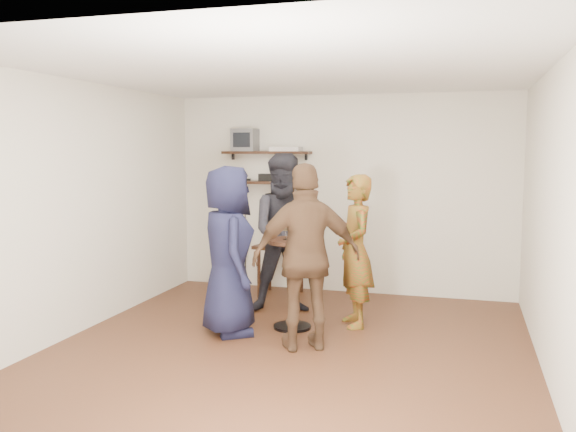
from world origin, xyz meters
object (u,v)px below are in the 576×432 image
Objects in this scene: side_table at (281,253)px; person_dark at (287,233)px; dvd_deck at (286,149)px; person_plaid at (355,251)px; person_brown at (307,257)px; radio at (267,177)px; drinks_table at (292,271)px; person_navy at (228,251)px; crt_monitor at (245,140)px.

person_dark reaches higher than side_table.
dvd_deck is 0.24× the size of person_plaid.
person_brown is (0.86, -1.98, 0.33)m from side_table.
person_brown is (1.14, -2.29, -0.63)m from radio.
drinks_table is at bearing -63.78° from radio.
person_brown reaches higher than radio.
radio is at bearing -25.11° from person_navy.
crt_monitor is at bearing 123.98° from drinks_table.
person_navy is at bearing -91.04° from side_table.
person_navy is (0.25, -2.05, -0.65)m from radio.
person_dark is (0.90, -1.05, -1.09)m from crt_monitor.
person_navy is (-0.34, -1.00, -0.06)m from person_dark.
dvd_deck is 0.22× the size of person_dark.
dvd_deck reaches higher than side_table.
radio is 2.64m from person_brown.
person_dark is (-0.24, 0.64, 0.31)m from drinks_table.
person_brown is (0.31, -0.61, 0.27)m from drinks_table.
person_brown is (-0.31, -0.89, 0.07)m from person_plaid.
dvd_deck reaches higher than person_plaid.
person_navy is at bearing -90.34° from dvd_deck.
drinks_table is at bearing -68.30° from side_table.
person_brown is at bearing -137.36° from person_navy.
radio is at bearing 180.00° from dvd_deck.
dvd_deck is 2.13m from person_plaid.
crt_monitor is 1.61m from side_table.
person_dark is 1.06m from person_navy.
crt_monitor is 0.18× the size of person_brown.
crt_monitor reaches higher than side_table.
person_navy is at bearing -86.17° from person_plaid.
crt_monitor is at bearing 180.00° from dvd_deck.
crt_monitor is 0.20× the size of person_plaid.
crt_monitor is 1.76m from person_dark.
crt_monitor is 2.42m from person_navy.
side_table is at bearing -47.83° from radio.
crt_monitor is at bearing 180.00° from radio.
side_table is 0.36× the size of person_dark.
person_brown is at bearing -62.57° from drinks_table.
dvd_deck is 0.60× the size of side_table.
crt_monitor is 0.48× the size of side_table.
side_table is at bearing 111.70° from drinks_table.
person_navy is (0.56, -2.05, -1.15)m from crt_monitor.
dvd_deck is at bearing 108.54° from drinks_table.
person_navy is 0.98× the size of person_brown.
crt_monitor is 0.33× the size of drinks_table.
radio is at bearing 0.00° from crt_monitor.
drinks_table is at bearing -71.46° from dvd_deck.
drinks_table is 0.71m from person_plaid.
side_table is 1.76m from person_navy.
person_plaid reaches higher than side_table.
side_table is at bearing 92.12° from person_dark.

